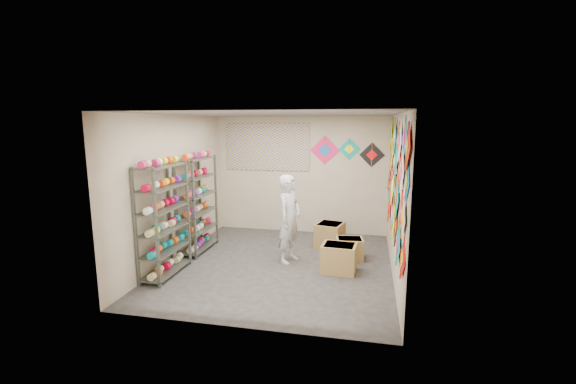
% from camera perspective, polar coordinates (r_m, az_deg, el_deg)
% --- Properties ---
extents(ground, '(4.50, 4.50, 0.00)m').
position_cam_1_polar(ground, '(7.17, -1.30, -10.68)').
color(ground, '#2A2725').
extents(room_walls, '(4.50, 4.50, 4.50)m').
position_cam_1_polar(room_walls, '(6.76, -1.35, 2.47)').
color(room_walls, '#B6A68B').
rests_on(room_walls, ground).
extents(shelf_rack_front, '(0.40, 1.10, 1.90)m').
position_cam_1_polar(shelf_rack_front, '(6.76, -17.94, -4.03)').
color(shelf_rack_front, '#4C5147').
rests_on(shelf_rack_front, ground).
extents(shelf_rack_back, '(0.40, 1.10, 1.90)m').
position_cam_1_polar(shelf_rack_back, '(7.88, -13.28, -1.82)').
color(shelf_rack_back, '#4C5147').
rests_on(shelf_rack_back, ground).
extents(string_spools, '(0.12, 2.36, 0.12)m').
position_cam_1_polar(string_spools, '(7.29, -15.46, -2.12)').
color(string_spools, '#F8276D').
rests_on(string_spools, ground).
extents(kite_wall_display, '(0.06, 4.30, 2.08)m').
position_cam_1_polar(kite_wall_display, '(6.68, 15.60, 2.15)').
color(kite_wall_display, red).
rests_on(kite_wall_display, room_walls).
extents(back_wall_kites, '(1.67, 0.02, 0.71)m').
position_cam_1_polar(back_wall_kites, '(8.80, 8.45, 5.97)').
color(back_wall_kites, '#F2175F').
rests_on(back_wall_kites, room_walls).
extents(poster, '(2.00, 0.01, 1.10)m').
position_cam_1_polar(poster, '(9.07, -3.09, 6.68)').
color(poster, '#4F4494').
rests_on(poster, room_walls).
extents(shopkeeper, '(0.83, 0.74, 1.63)m').
position_cam_1_polar(shopkeeper, '(7.09, 0.20, -3.99)').
color(shopkeeper, silver).
rests_on(shopkeeper, ground).
extents(carton_a, '(0.62, 0.53, 0.49)m').
position_cam_1_polar(carton_a, '(6.83, 7.56, -9.67)').
color(carton_a, olive).
rests_on(carton_a, ground).
extents(carton_b, '(0.55, 0.48, 0.41)m').
position_cam_1_polar(carton_b, '(7.46, 9.07, -8.28)').
color(carton_b, olive).
rests_on(carton_b, ground).
extents(carton_c, '(0.63, 0.67, 0.50)m').
position_cam_1_polar(carton_c, '(8.13, 6.21, -6.33)').
color(carton_c, olive).
rests_on(carton_c, ground).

